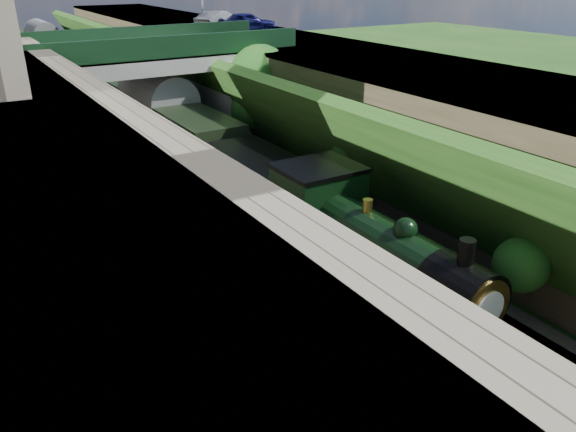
{
  "coord_description": "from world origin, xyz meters",
  "views": [
    {
      "loc": [
        -9.67,
        -7.75,
        10.54
      ],
      "look_at": [
        0.0,
        8.0,
        2.28
      ],
      "focal_mm": 35.0,
      "sensor_mm": 36.0,
      "label": 1
    }
  ],
  "objects_px": {
    "road_bridge": "(157,88)",
    "tree": "(261,79)",
    "locomotive": "(368,251)",
    "tender": "(260,190)",
    "car_blue": "(248,22)",
    "car_silver": "(219,21)"
  },
  "relations": [
    {
      "from": "tree",
      "to": "car_silver",
      "type": "height_order",
      "value": "car_silver"
    },
    {
      "from": "tree",
      "to": "car_blue",
      "type": "distance_m",
      "value": 9.64
    },
    {
      "from": "tree",
      "to": "tender",
      "type": "xyz_separation_m",
      "value": [
        -4.71,
        -8.35,
        -3.03
      ]
    },
    {
      "from": "tender",
      "to": "tree",
      "type": "bearing_deg",
      "value": 60.54
    },
    {
      "from": "tree",
      "to": "tender",
      "type": "relative_size",
      "value": 1.1
    },
    {
      "from": "tree",
      "to": "car_blue",
      "type": "relative_size",
      "value": 1.68
    },
    {
      "from": "car_blue",
      "to": "car_silver",
      "type": "xyz_separation_m",
      "value": [
        -1.31,
        1.97,
        0.01
      ]
    },
    {
      "from": "locomotive",
      "to": "road_bridge",
      "type": "bearing_deg",
      "value": 90.77
    },
    {
      "from": "car_silver",
      "to": "car_blue",
      "type": "bearing_deg",
      "value": -174.76
    },
    {
      "from": "locomotive",
      "to": "tender",
      "type": "height_order",
      "value": "locomotive"
    },
    {
      "from": "car_silver",
      "to": "tender",
      "type": "bearing_deg",
      "value": 130.74
    },
    {
      "from": "road_bridge",
      "to": "tree",
      "type": "distance_m",
      "value": 6.05
    },
    {
      "from": "tree",
      "to": "car_silver",
      "type": "bearing_deg",
      "value": 76.84
    },
    {
      "from": "tender",
      "to": "road_bridge",
      "type": "bearing_deg",
      "value": 91.25
    },
    {
      "from": "road_bridge",
      "to": "tree",
      "type": "xyz_separation_m",
      "value": [
        4.97,
        -3.4,
        0.57
      ]
    },
    {
      "from": "car_silver",
      "to": "tender",
      "type": "height_order",
      "value": "car_silver"
    },
    {
      "from": "tender",
      "to": "car_blue",
      "type": "bearing_deg",
      "value": 63.35
    },
    {
      "from": "locomotive",
      "to": "car_blue",
      "type": "bearing_deg",
      "value": 70.73
    },
    {
      "from": "car_silver",
      "to": "locomotive",
      "type": "height_order",
      "value": "car_silver"
    },
    {
      "from": "tree",
      "to": "car_blue",
      "type": "xyz_separation_m",
      "value": [
        3.78,
        8.58,
        2.27
      ]
    },
    {
      "from": "road_bridge",
      "to": "car_silver",
      "type": "height_order",
      "value": "car_silver"
    },
    {
      "from": "car_silver",
      "to": "locomotive",
      "type": "bearing_deg",
      "value": 136.26
    }
  ]
}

